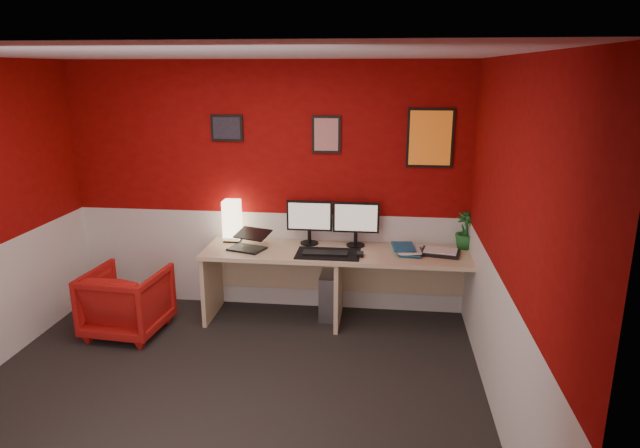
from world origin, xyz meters
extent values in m
cube|color=black|center=(0.00, 0.00, 0.00)|extent=(4.00, 3.50, 0.01)
cube|color=white|center=(0.00, 0.00, 2.50)|extent=(4.00, 3.50, 0.01)
cube|color=maroon|center=(0.00, 1.75, 1.25)|extent=(4.00, 0.01, 2.50)
cube|color=maroon|center=(0.00, -1.75, 1.25)|extent=(4.00, 0.01, 2.50)
cube|color=maroon|center=(2.00, 0.00, 1.25)|extent=(0.01, 3.50, 2.50)
cube|color=silver|center=(0.00, 1.75, 0.50)|extent=(4.00, 0.01, 1.00)
cube|color=silver|center=(2.00, 0.00, 0.50)|extent=(0.01, 3.50, 1.00)
cube|color=#CBB182|center=(0.76, 1.41, 0.36)|extent=(2.60, 0.65, 0.73)
cube|color=#FFE5B2|center=(-0.34, 1.61, 0.93)|extent=(0.16, 0.16, 0.40)
cube|color=black|center=(-0.13, 1.35, 0.84)|extent=(0.39, 0.32, 0.22)
cube|color=black|center=(0.45, 1.60, 1.02)|extent=(0.45, 0.06, 0.58)
cube|color=black|center=(0.91, 1.59, 1.02)|extent=(0.45, 0.06, 0.58)
cube|color=black|center=(0.66, 1.31, 0.73)|extent=(0.60, 0.38, 0.01)
cube|color=black|center=(0.64, 1.29, 0.74)|extent=(0.42, 0.15, 0.02)
cube|color=black|center=(0.97, 1.28, 0.75)|extent=(0.06, 0.10, 0.03)
imported|color=#1B557D|center=(1.33, 1.42, 0.74)|extent=(0.24, 0.30, 0.03)
imported|color=silver|center=(1.30, 1.41, 0.77)|extent=(0.24, 0.32, 0.02)
imported|color=#1B557D|center=(1.26, 1.41, 0.79)|extent=(0.23, 0.29, 0.03)
cube|color=black|center=(1.71, 1.43, 0.74)|extent=(0.39, 0.32, 0.03)
imported|color=#19591E|center=(1.96, 1.64, 0.91)|extent=(0.23, 0.23, 0.35)
cube|color=#99999E|center=(0.67, 1.56, 0.23)|extent=(0.21, 0.45, 0.45)
imported|color=red|center=(-1.19, 0.94, 0.31)|extent=(0.73, 0.74, 0.63)
cube|color=black|center=(-0.38, 1.74, 1.85)|extent=(0.32, 0.02, 0.26)
cube|color=red|center=(0.60, 1.74, 1.80)|extent=(0.28, 0.02, 0.36)
cube|color=orange|center=(1.59, 1.74, 1.78)|extent=(0.44, 0.02, 0.56)
camera|label=1|loc=(1.17, -3.62, 2.40)|focal=31.19mm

